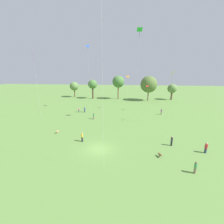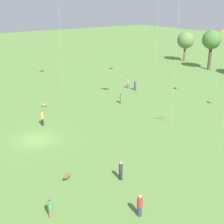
% 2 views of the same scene
% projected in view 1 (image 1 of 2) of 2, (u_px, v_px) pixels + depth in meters
% --- Properties ---
extents(ground_plane, '(240.00, 240.00, 0.00)m').
position_uv_depth(ground_plane, '(99.00, 149.00, 24.60)').
color(ground_plane, '#5B843D').
extents(tree_0, '(4.21, 4.21, 7.41)m').
position_uv_depth(tree_0, '(74.00, 86.00, 73.22)').
color(tree_0, brown).
rests_on(tree_0, ground_plane).
extents(tree_1, '(4.15, 4.15, 8.70)m').
position_uv_depth(tree_1, '(93.00, 85.00, 68.77)').
color(tree_1, brown).
rests_on(tree_1, ground_plane).
extents(tree_2, '(5.31, 5.31, 10.50)m').
position_uv_depth(tree_2, '(118.00, 82.00, 67.27)').
color(tree_2, brown).
rests_on(tree_2, ground_plane).
extents(tree_3, '(7.02, 7.02, 10.51)m').
position_uv_depth(tree_3, '(149.00, 84.00, 63.64)').
color(tree_3, brown).
rests_on(tree_3, ground_plane).
extents(tree_4, '(4.02, 4.02, 7.03)m').
position_uv_depth(tree_4, '(172.00, 89.00, 66.00)').
color(tree_4, brown).
rests_on(tree_4, ground_plane).
extents(person_0, '(0.49, 0.49, 1.59)m').
position_uv_depth(person_0, '(79.00, 110.00, 46.54)').
color(person_0, '#4C4C51').
rests_on(person_0, ground_plane).
extents(person_1, '(0.52, 0.52, 1.75)m').
position_uv_depth(person_1, '(206.00, 148.00, 23.22)').
color(person_1, '#333D5B').
rests_on(person_1, ground_plane).
extents(person_3, '(0.36, 0.36, 1.75)m').
position_uv_depth(person_3, '(82.00, 137.00, 27.00)').
color(person_3, '#232328').
rests_on(person_3, ground_plane).
extents(person_4, '(0.62, 0.62, 1.67)m').
position_uv_depth(person_4, '(94.00, 116.00, 39.84)').
color(person_4, '#847056').
rests_on(person_4, ground_plane).
extents(person_5, '(0.53, 0.53, 1.71)m').
position_uv_depth(person_5, '(85.00, 110.00, 46.53)').
color(person_5, '#333D5B').
rests_on(person_5, ground_plane).
extents(person_6, '(0.52, 0.52, 1.75)m').
position_uv_depth(person_6, '(161.00, 112.00, 44.02)').
color(person_6, '#847056').
rests_on(person_6, ground_plane).
extents(person_7, '(0.44, 0.44, 1.65)m').
position_uv_depth(person_7, '(195.00, 167.00, 18.54)').
color(person_7, '#847056').
rests_on(person_7, ground_plane).
extents(person_8, '(0.50, 0.50, 1.75)m').
position_uv_depth(person_8, '(172.00, 141.00, 25.52)').
color(person_8, '#232328').
rests_on(person_8, ground_plane).
extents(kite_0, '(1.68, 1.68, 17.02)m').
position_uv_depth(kite_0, '(33.00, 54.00, 34.39)').
color(kite_0, purple).
rests_on(kite_0, ground_plane).
extents(kite_1, '(0.85, 0.78, 10.97)m').
position_uv_depth(kite_1, '(128.00, 78.00, 47.14)').
color(kite_1, orange).
rests_on(kite_1, ground_plane).
extents(kite_2, '(1.33, 1.52, 12.36)m').
position_uv_depth(kite_2, '(172.00, 75.00, 33.35)').
color(kite_2, yellow).
rests_on(kite_2, ground_plane).
extents(kite_4, '(0.70, 0.61, 8.17)m').
position_uv_depth(kite_4, '(147.00, 88.00, 45.90)').
color(kite_4, red).
rests_on(kite_4, ground_plane).
extents(kite_5, '(1.05, 0.86, 20.07)m').
position_uv_depth(kite_5, '(88.00, 50.00, 45.59)').
color(kite_5, blue).
rests_on(kite_5, ground_plane).
extents(kite_6, '(1.18, 1.02, 21.45)m').
position_uv_depth(kite_6, '(139.00, 34.00, 32.72)').
color(kite_6, green).
rests_on(kite_6, ground_plane).
extents(dog_0, '(0.55, 0.74, 0.56)m').
position_uv_depth(dog_0, '(58.00, 131.00, 30.83)').
color(dog_0, tan).
rests_on(dog_0, ground_plane).
extents(dog_1, '(0.51, 0.78, 0.58)m').
position_uv_depth(dog_1, '(160.00, 155.00, 22.22)').
color(dog_1, brown).
rests_on(dog_1, ground_plane).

